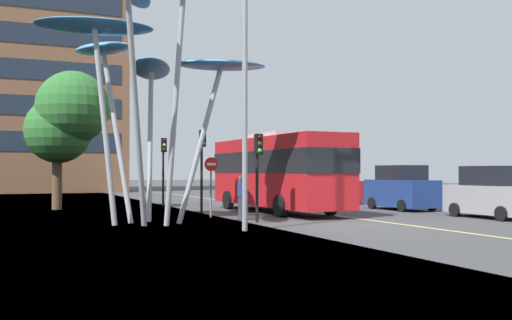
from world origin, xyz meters
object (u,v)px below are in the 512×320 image
Objects in this scene: leaf_sculpture at (147,48)px; traffic_light_kerb_near at (258,158)px; red_bus at (277,169)px; no_entry_sign at (211,177)px; traffic_light_island_mid at (164,157)px; street_lamp at (252,67)px; car_parked_mid at (401,189)px; car_parked_far at (332,187)px; pedestrian at (241,196)px; traffic_light_kerb_far at (202,153)px; car_parked_near at (493,194)px.

traffic_light_kerb_near is (4.11, -1.03, -4.15)m from leaf_sculpture.
red_bus is 4.29m from no_entry_sign.
traffic_light_island_mid is 0.44× the size of street_lamp.
traffic_light_kerb_near is 0.89× the size of traffic_light_island_mid.
leaf_sculpture reaches higher than car_parked_mid.
leaf_sculpture is 2.21× the size of car_parked_far.
red_bus is 7.90m from traffic_light_island_mid.
red_bus reaches higher than no_entry_sign.
leaf_sculpture is 7.35m from pedestrian.
car_parked_far is 1.61× the size of no_entry_sign.
traffic_light_kerb_near is 0.39× the size of street_lamp.
traffic_light_kerb_far is (-0.34, 5.94, 0.36)m from traffic_light_kerb_near.
street_lamp reaches higher than car_parked_near.
car_parked_near is 12.27m from street_lamp.
traffic_light_island_mid is (-3.84, 6.86, 0.71)m from red_bus.
car_parked_near is at bearing -11.86° from leaf_sculpture.
car_parked_near is 10.64m from pedestrian.
red_bus is 3.05× the size of traffic_light_kerb_near.
traffic_light_kerb_far is 10.44m from car_parked_mid.
leaf_sculpture reaches higher than traffic_light_kerb_near.
traffic_light_kerb_far is (3.76, 4.91, -3.79)m from leaf_sculpture.
leaf_sculpture reaches higher than car_parked_near.
street_lamp is (-11.21, -6.93, 4.40)m from car_parked_mid.
leaf_sculpture is 5.93m from traffic_light_kerb_near.
car_parked_mid reaches higher than pedestrian.
traffic_light_kerb_near is at bearing -157.19° from car_parked_mid.
traffic_light_island_mid reaches higher than no_entry_sign.
car_parked_near is 1.03× the size of car_parked_mid.
leaf_sculpture reaches higher than car_parked_far.
car_parked_mid is at bearing 91.80° from car_parked_near.
car_parked_near is at bearing -88.63° from car_parked_far.
car_parked_near is at bearing -37.33° from traffic_light_kerb_far.
car_parked_mid is (10.50, -7.71, -1.72)m from traffic_light_island_mid.
pedestrian is (1.00, -9.37, -1.88)m from traffic_light_island_mid.
no_entry_sign reaches higher than pedestrian.
car_parked_far is at bearing 90.97° from car_parked_mid.
traffic_light_island_mid reaches higher than red_bus.
traffic_light_kerb_near is 0.83× the size of car_parked_far.
street_lamp is at bearing -129.05° from car_parked_far.
pedestrian is (0.62, -3.49, -1.94)m from traffic_light_kerb_far.
leaf_sculpture is 2.33× the size of traffic_light_kerb_far.
leaf_sculpture reaches higher than no_entry_sign.
red_bus is 6.79m from car_parked_mid.
pedestrian is 1.58m from no_entry_sign.
leaf_sculpture is 7.26m from traffic_light_kerb_far.
no_entry_sign reaches higher than car_parked_near.
traffic_light_island_mid reaches higher than pedestrian.
traffic_light_kerb_far is at bearing 82.91° from street_lamp.
traffic_light_kerb_far is at bearing 52.53° from leaf_sculpture.
traffic_light_kerb_far is 1.02× the size of traffic_light_island_mid.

